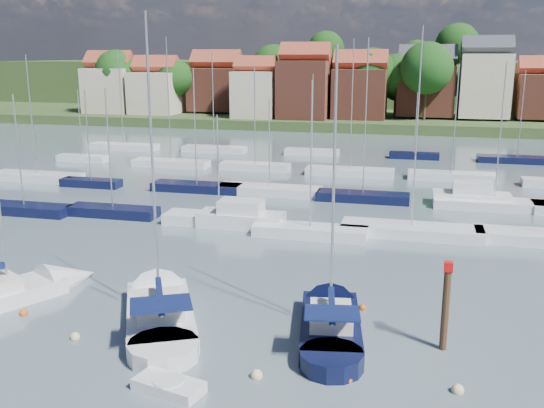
# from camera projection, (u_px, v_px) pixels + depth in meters

# --- Properties ---
(ground) EXTENTS (260.00, 260.00, 0.00)m
(ground) POSITION_uv_depth(u_px,v_px,m) (339.00, 181.00, 67.14)
(ground) COLOR #45535D
(ground) RESTS_ON ground
(sailboat_left) EXTENTS (7.72, 10.83, 14.71)m
(sailboat_left) POSITION_uv_depth(u_px,v_px,m) (22.00, 291.00, 35.03)
(sailboat_left) COLOR silver
(sailboat_left) RESTS_ON ground
(sailboat_centre) EXTENTS (8.58, 12.82, 17.12)m
(sailboat_centre) POSITION_uv_depth(u_px,v_px,m) (159.00, 304.00, 33.30)
(sailboat_centre) COLOR silver
(sailboat_centre) RESTS_ON ground
(sailboat_navy) EXTENTS (4.65, 11.40, 15.37)m
(sailboat_navy) POSITION_uv_depth(u_px,v_px,m) (330.00, 317.00, 31.66)
(sailboat_navy) COLOR black
(sailboat_navy) RESTS_ON ground
(tender) EXTENTS (3.19, 2.03, 0.64)m
(tender) POSITION_uv_depth(u_px,v_px,m) (169.00, 386.00, 25.25)
(tender) COLOR silver
(tender) RESTS_ON ground
(timber_piling) EXTENTS (0.40, 0.40, 6.64)m
(timber_piling) POSITION_uv_depth(u_px,v_px,m) (444.00, 324.00, 28.64)
(timber_piling) COLOR #4C331E
(timber_piling) RESTS_ON ground
(buoy_c) EXTENTS (0.48, 0.48, 0.48)m
(buoy_c) POSITION_uv_depth(u_px,v_px,m) (75.00, 339.00, 29.97)
(buoy_c) COLOR beige
(buoy_c) RESTS_ON ground
(buoy_d) EXTENTS (0.54, 0.54, 0.54)m
(buoy_d) POSITION_uv_depth(u_px,v_px,m) (257.00, 377.00, 26.39)
(buoy_d) COLOR beige
(buoy_d) RESTS_ON ground
(buoy_e) EXTENTS (0.41, 0.41, 0.41)m
(buoy_e) POSITION_uv_depth(u_px,v_px,m) (363.00, 309.00, 33.44)
(buoy_e) COLOR #D85914
(buoy_e) RESTS_ON ground
(buoy_f) EXTENTS (0.53, 0.53, 0.53)m
(buoy_f) POSITION_uv_depth(u_px,v_px,m) (457.00, 392.00, 25.23)
(buoy_f) COLOR beige
(buoy_f) RESTS_ON ground
(buoy_g) EXTENTS (0.43, 0.43, 0.43)m
(buoy_g) POSITION_uv_depth(u_px,v_px,m) (348.00, 381.00, 26.08)
(buoy_g) COLOR #D85914
(buoy_g) RESTS_ON ground
(buoy_h) EXTENTS (0.47, 0.47, 0.47)m
(buoy_h) POSITION_uv_depth(u_px,v_px,m) (24.00, 315.00, 32.75)
(buoy_h) COLOR #D85914
(buoy_h) RESTS_ON ground
(marina_field) EXTENTS (79.62, 41.41, 15.93)m
(marina_field) POSITION_uv_depth(u_px,v_px,m) (351.00, 188.00, 62.02)
(marina_field) COLOR silver
(marina_field) RESTS_ON ground
(far_shore_town) EXTENTS (212.46, 90.00, 22.27)m
(far_shore_town) POSITION_uv_depth(u_px,v_px,m) (397.00, 92.00, 152.90)
(far_shore_town) COLOR #374F27
(far_shore_town) RESTS_ON ground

